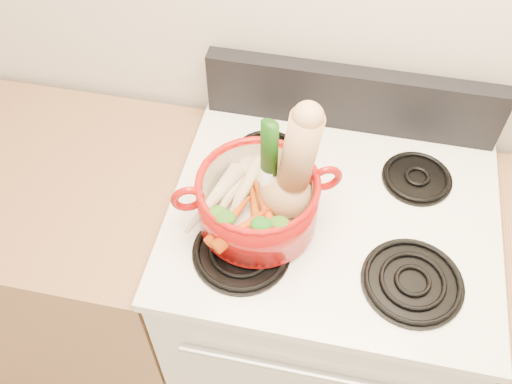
% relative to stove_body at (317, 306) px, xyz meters
% --- Properties ---
extents(stove_body, '(0.76, 0.65, 0.92)m').
position_rel_stove_body_xyz_m(stove_body, '(0.00, 0.00, 0.00)').
color(stove_body, silver).
rests_on(stove_body, floor).
extents(cooktop, '(0.78, 0.67, 0.03)m').
position_rel_stove_body_xyz_m(cooktop, '(0.00, 0.00, 0.47)').
color(cooktop, white).
rests_on(cooktop, stove_body).
extents(control_backsplash, '(0.76, 0.05, 0.18)m').
position_rel_stove_body_xyz_m(control_backsplash, '(0.00, 0.30, 0.58)').
color(control_backsplash, black).
rests_on(control_backsplash, cooktop).
extents(oven_handle, '(0.60, 0.02, 0.02)m').
position_rel_stove_body_xyz_m(oven_handle, '(0.00, -0.34, 0.32)').
color(oven_handle, silver).
rests_on(oven_handle, stove_body).
extents(burner_front_left, '(0.22, 0.22, 0.02)m').
position_rel_stove_body_xyz_m(burner_front_left, '(-0.19, -0.16, 0.50)').
color(burner_front_left, black).
rests_on(burner_front_left, cooktop).
extents(burner_front_right, '(0.22, 0.22, 0.02)m').
position_rel_stove_body_xyz_m(burner_front_right, '(0.19, -0.16, 0.50)').
color(burner_front_right, black).
rests_on(burner_front_right, cooktop).
extents(burner_back_left, '(0.17, 0.17, 0.02)m').
position_rel_stove_body_xyz_m(burner_back_left, '(-0.19, 0.14, 0.50)').
color(burner_back_left, black).
rests_on(burner_back_left, cooktop).
extents(burner_back_right, '(0.17, 0.17, 0.02)m').
position_rel_stove_body_xyz_m(burner_back_right, '(0.19, 0.14, 0.50)').
color(burner_back_right, black).
rests_on(burner_back_right, cooktop).
extents(dutch_oven, '(0.35, 0.35, 0.13)m').
position_rel_stove_body_xyz_m(dutch_oven, '(-0.17, -0.07, 0.57)').
color(dutch_oven, '#990C0A').
rests_on(dutch_oven, burner_front_left).
extents(pot_handle_left, '(0.08, 0.04, 0.08)m').
position_rel_stove_body_xyz_m(pot_handle_left, '(-0.31, -0.13, 0.62)').
color(pot_handle_left, '#990C0A').
rests_on(pot_handle_left, dutch_oven).
extents(pot_handle_right, '(0.08, 0.04, 0.08)m').
position_rel_stove_body_xyz_m(pot_handle_right, '(-0.03, -0.01, 0.62)').
color(pot_handle_right, '#990C0A').
rests_on(pot_handle_right, dutch_oven).
extents(squash, '(0.16, 0.13, 0.31)m').
position_rel_stove_body_xyz_m(squash, '(-0.08, -0.05, 0.68)').
color(squash, tan).
rests_on(squash, dutch_oven).
extents(leek, '(0.06, 0.06, 0.27)m').
position_rel_stove_body_xyz_m(leek, '(-0.15, -0.04, 0.67)').
color(leek, silver).
rests_on(leek, dutch_oven).
extents(ginger, '(0.10, 0.08, 0.05)m').
position_rel_stove_body_xyz_m(ginger, '(-0.16, 0.01, 0.56)').
color(ginger, tan).
rests_on(ginger, dutch_oven).
extents(parsnip_0, '(0.08, 0.23, 0.06)m').
position_rel_stove_body_xyz_m(parsnip_0, '(-0.22, -0.04, 0.56)').
color(parsnip_0, beige).
rests_on(parsnip_0, dutch_oven).
extents(parsnip_1, '(0.09, 0.23, 0.07)m').
position_rel_stove_body_xyz_m(parsnip_1, '(-0.24, -0.04, 0.57)').
color(parsnip_1, beige).
rests_on(parsnip_1, dutch_oven).
extents(parsnip_2, '(0.08, 0.20, 0.06)m').
position_rel_stove_body_xyz_m(parsnip_2, '(-0.20, -0.02, 0.57)').
color(parsnip_2, beige).
rests_on(parsnip_2, dutch_oven).
extents(parsnip_3, '(0.12, 0.20, 0.06)m').
position_rel_stove_body_xyz_m(parsnip_3, '(-0.27, -0.08, 0.58)').
color(parsnip_3, beige).
rests_on(parsnip_3, dutch_oven).
extents(carrot_0, '(0.09, 0.18, 0.05)m').
position_rel_stove_body_xyz_m(carrot_0, '(-0.17, -0.10, 0.55)').
color(carrot_0, '#C14309').
rests_on(carrot_0, dutch_oven).
extents(carrot_1, '(0.09, 0.15, 0.04)m').
position_rel_stove_body_xyz_m(carrot_1, '(-0.22, -0.13, 0.56)').
color(carrot_1, '#DE410B').
rests_on(carrot_1, dutch_oven).
extents(carrot_2, '(0.11, 0.17, 0.05)m').
position_rel_stove_body_xyz_m(carrot_2, '(-0.15, -0.09, 0.57)').
color(carrot_2, '#CC490A').
rests_on(carrot_2, dutch_oven).
extents(carrot_3, '(0.12, 0.15, 0.05)m').
position_rel_stove_body_xyz_m(carrot_3, '(-0.19, -0.15, 0.57)').
color(carrot_3, '#D2410A').
rests_on(carrot_3, dutch_oven).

